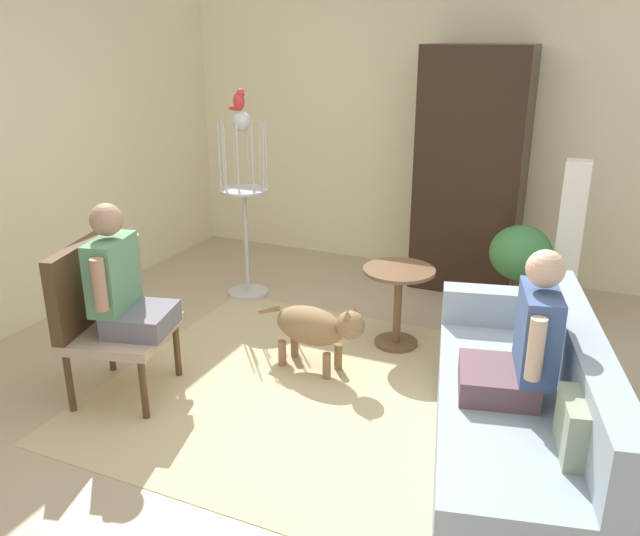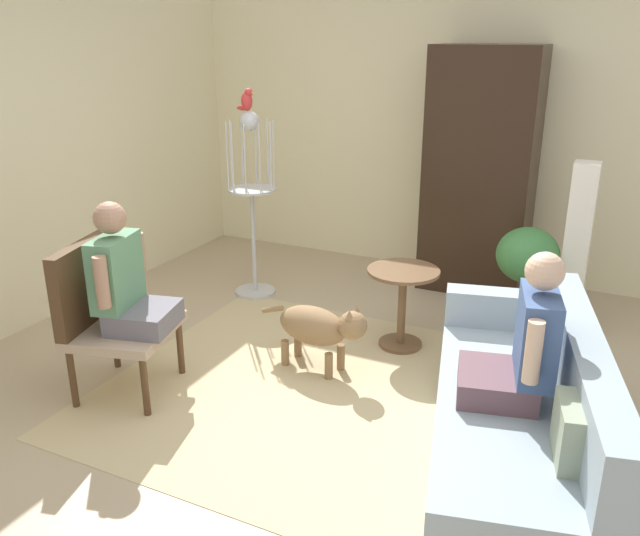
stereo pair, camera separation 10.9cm
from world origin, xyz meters
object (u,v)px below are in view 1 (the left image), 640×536
armchair (101,311)px  dog (316,327)px  bird_cage_stand (245,202)px  round_end_table (398,296)px  potted_plant (519,266)px  person_on_couch (524,342)px  parrot (239,100)px  column_lamp (568,250)px  couch (523,411)px  person_on_armchair (122,282)px  armoire_cabinet (471,171)px

armchair → dog: size_ratio=1.18×
armchair → dog: 1.41m
armchair → bird_cage_stand: 1.86m
round_end_table → potted_plant: (0.76, 0.68, 0.12)m
person_on_couch → parrot: bearing=149.5°
potted_plant → column_lamp: column_lamp is taller
person_on_couch → parrot: 3.12m
bird_cage_stand → parrot: size_ratio=8.90×
armchair → person_on_couch: person_on_couch is taller
parrot → round_end_table: bearing=-15.5°
bird_cage_stand → couch: bearing=-29.6°
round_end_table → bird_cage_stand: bearing=164.3°
couch → round_end_table: (-1.04, 1.03, 0.11)m
armchair → column_lamp: (2.60, 2.17, 0.10)m
person_on_couch → potted_plant: person_on_couch is taller
dog → column_lamp: 2.04m
person_on_armchair → armoire_cabinet: (1.54, 2.83, 0.29)m
person_on_couch → armoire_cabinet: 2.69m
person_on_couch → bird_cage_stand: bird_cage_stand is taller
armchair → dog: bearing=36.1°
person_on_armchair → person_on_couch: bearing=7.1°
parrot → potted_plant: (2.30, 0.25, -1.18)m
person_on_armchair → dog: (0.96, 0.78, -0.45)m
column_lamp → round_end_table: bearing=-145.0°
dog → armoire_cabinet: armoire_cabinet is taller
person_on_couch → round_end_table: person_on_couch is taller
person_on_armchair → round_end_table: 1.96m
person_on_couch → armoire_cabinet: bearing=108.0°
round_end_table → couch: bearing=-44.7°
potted_plant → column_lamp: bearing=13.8°
couch → parrot: 3.29m
dog → column_lamp: column_lamp is taller
person_on_armchair → couch: bearing=8.0°
person_on_couch → bird_cage_stand: 2.95m
parrot → column_lamp: bearing=7.2°
armchair → parrot: bearing=90.9°
dog → potted_plant: size_ratio=1.01×
column_lamp → parrot: bearing=-172.8°
bird_cage_stand → potted_plant: bird_cage_stand is taller
column_lamp → armoire_cabinet: 1.21m
bird_cage_stand → potted_plant: bearing=6.3°
bird_cage_stand → parrot: 0.85m
bird_cage_stand → armoire_cabinet: bearing=31.1°
round_end_table → dog: size_ratio=0.72×
dog → potted_plant: 1.73m
armchair → person_on_couch: bearing=7.6°
dog → potted_plant: (1.15, 1.27, 0.19)m
person_on_armchair → potted_plant: bearing=44.2°
person_on_armchair → round_end_table: size_ratio=1.33×
column_lamp → bird_cage_stand: bearing=-172.7°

